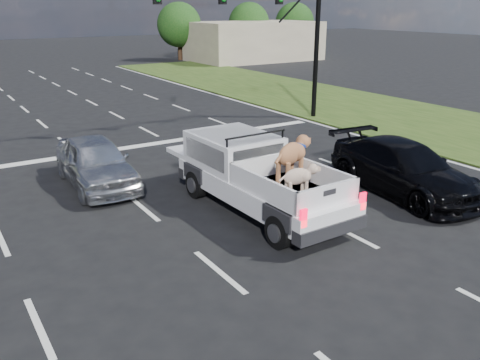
# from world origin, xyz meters

# --- Properties ---
(ground) EXTENTS (160.00, 160.00, 0.00)m
(ground) POSITION_xyz_m (0.00, 0.00, 0.00)
(ground) COLOR black
(ground) RESTS_ON ground
(road_markings) EXTENTS (17.75, 60.00, 0.01)m
(road_markings) POSITION_xyz_m (0.00, 6.56, 0.01)
(road_markings) COLOR silver
(road_markings) RESTS_ON ground
(grass_shoulder_right) EXTENTS (8.00, 60.00, 0.06)m
(grass_shoulder_right) POSITION_xyz_m (13.00, 6.00, 0.03)
(grass_shoulder_right) COLOR #264013
(grass_shoulder_right) RESTS_ON ground
(traffic_signal) EXTENTS (9.11, 0.31, 7.00)m
(traffic_signal) POSITION_xyz_m (7.20, 10.50, 4.73)
(traffic_signal) COLOR black
(traffic_signal) RESTS_ON ground
(building_right) EXTENTS (12.00, 7.00, 3.60)m
(building_right) POSITION_xyz_m (22.00, 34.00, 1.80)
(building_right) COLOR #B7AA8C
(building_right) RESTS_ON ground
(tree_far_d) EXTENTS (4.20, 4.20, 5.40)m
(tree_far_d) POSITION_xyz_m (16.00, 38.00, 3.29)
(tree_far_d) COLOR #332114
(tree_far_d) RESTS_ON ground
(tree_far_e) EXTENTS (4.20, 4.20, 5.40)m
(tree_far_e) POSITION_xyz_m (24.00, 38.00, 3.29)
(tree_far_e) COLOR #332114
(tree_far_e) RESTS_ON ground
(tree_far_f) EXTENTS (4.20, 4.20, 5.40)m
(tree_far_f) POSITION_xyz_m (30.00, 38.00, 3.29)
(tree_far_f) COLOR #332114
(tree_far_f) RESTS_ON ground
(pickup_truck) EXTENTS (2.24, 5.48, 2.04)m
(pickup_truck) POSITION_xyz_m (0.78, 2.39, 0.96)
(pickup_truck) COLOR black
(pickup_truck) RESTS_ON ground
(silver_sedan) EXTENTS (1.89, 4.34, 1.46)m
(silver_sedan) POSITION_xyz_m (-2.20, 6.46, 0.73)
(silver_sedan) COLOR silver
(silver_sedan) RESTS_ON ground
(black_coupe) EXTENTS (2.55, 5.19, 1.45)m
(black_coupe) POSITION_xyz_m (5.00, 1.16, 0.73)
(black_coupe) COLOR black
(black_coupe) RESTS_ON ground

